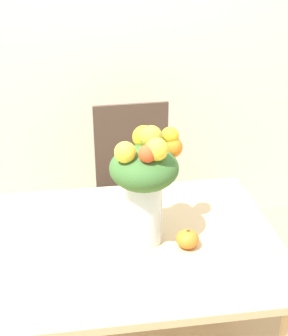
% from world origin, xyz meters
% --- Properties ---
extents(wall_back, '(8.00, 0.06, 2.70)m').
position_xyz_m(wall_back, '(0.00, 1.32, 1.35)').
color(wall_back, silver).
rests_on(wall_back, ground_plane).
extents(dining_table, '(1.12, 0.82, 0.74)m').
position_xyz_m(dining_table, '(0.00, 0.00, 0.63)').
color(dining_table, '#D1B284').
rests_on(dining_table, ground_plane).
extents(flower_vase, '(0.26, 0.24, 0.42)m').
position_xyz_m(flower_vase, '(0.08, -0.00, 0.98)').
color(flower_vase, silver).
rests_on(flower_vase, dining_table).
extents(pumpkin, '(0.08, 0.08, 0.07)m').
position_xyz_m(pumpkin, '(0.22, -0.07, 0.77)').
color(pumpkin, orange).
rests_on(pumpkin, dining_table).
extents(dining_chair_near_window, '(0.44, 0.44, 0.94)m').
position_xyz_m(dining_chair_near_window, '(0.14, 0.78, 0.49)').
color(dining_chair_near_window, '#47382D').
rests_on(dining_chair_near_window, ground_plane).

